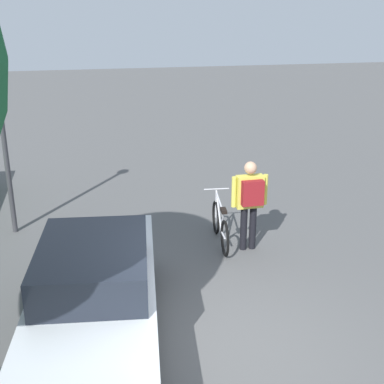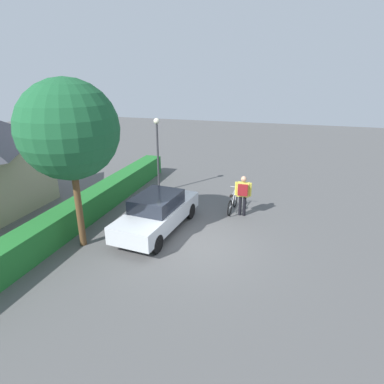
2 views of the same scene
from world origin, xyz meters
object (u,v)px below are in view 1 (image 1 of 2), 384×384
at_px(bicycle, 220,225).
at_px(person_rider, 250,197).
at_px(parked_car_near, 95,292).
at_px(street_lamp, 1,114).

bearing_deg(bicycle, person_rider, -127.72).
xyz_separation_m(parked_car_near, person_rider, (2.26, -2.85, 0.30)).
distance_m(person_rider, street_lamp, 4.91).
bearing_deg(person_rider, bicycle, 52.28).
bearing_deg(parked_car_near, bicycle, -42.49).
xyz_separation_m(bicycle, street_lamp, (1.33, 3.95, 2.04)).
bearing_deg(street_lamp, bicycle, -108.53).
xyz_separation_m(parked_car_near, street_lamp, (3.94, 1.56, 1.67)).
relative_size(parked_car_near, person_rider, 2.57).
bearing_deg(street_lamp, parked_car_near, -158.41).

